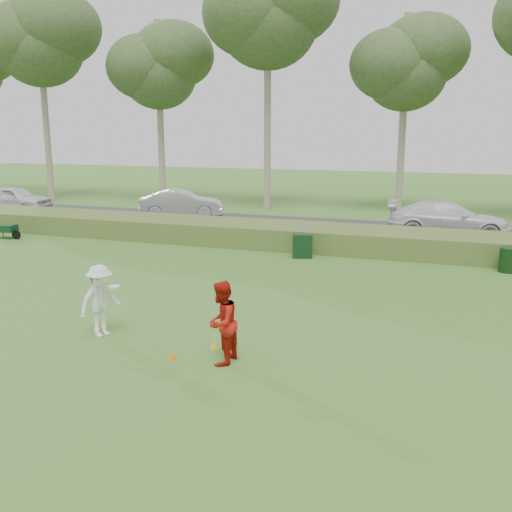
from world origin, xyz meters
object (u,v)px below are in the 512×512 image
at_px(cone_yellow, 214,344).
at_px(utility_cabinet, 302,246).
at_px(car_left, 15,199).
at_px(car_right, 448,219).
at_px(player_red, 221,323).
at_px(trash_bin, 508,260).
at_px(cone_orange, 172,355).
at_px(player_white, 101,301).
at_px(car_mid, 181,204).

relative_size(cone_yellow, utility_cabinet, 0.23).
bearing_deg(utility_cabinet, car_left, 143.29).
xyz_separation_m(cone_yellow, car_right, (4.65, 16.43, 0.75)).
bearing_deg(player_red, car_right, 168.45).
distance_m(utility_cabinet, car_right, 8.35).
bearing_deg(trash_bin, cone_orange, -124.01).
bearing_deg(player_red, cone_yellow, -142.81).
distance_m(cone_yellow, utility_cabinet, 9.98).
bearing_deg(player_red, utility_cabinet, -172.10).
height_order(utility_cabinet, car_left, car_left).
xyz_separation_m(cone_orange, cone_yellow, (0.60, 0.91, 0.00)).
height_order(player_white, car_right, player_white).
distance_m(cone_orange, cone_yellow, 1.09).
distance_m(car_left, car_right, 25.16).
xyz_separation_m(car_left, car_right, (25.16, -0.10, 0.03)).
relative_size(cone_orange, cone_yellow, 0.99).
height_order(utility_cabinet, trash_bin, utility_cabinet).
bearing_deg(utility_cabinet, car_right, 32.60).
bearing_deg(car_mid, car_right, -117.43).
distance_m(player_red, car_left, 27.15).
bearing_deg(cone_yellow, player_red, -54.92).
distance_m(cone_orange, utility_cabinet, 10.86).
height_order(cone_yellow, car_left, car_left).
distance_m(trash_bin, car_right, 6.72).
xyz_separation_m(player_red, trash_bin, (6.33, 10.78, -0.47)).
bearing_deg(car_left, cone_yellow, -135.25).
bearing_deg(car_left, player_red, -135.74).
bearing_deg(car_mid, player_red, -173.22).
height_order(cone_orange, trash_bin, trash_bin).
bearing_deg(car_mid, player_white, 178.70).
xyz_separation_m(player_red, utility_cabinet, (-1.08, 10.64, -0.44)).
height_order(player_white, cone_orange, player_white).
xyz_separation_m(player_red, car_mid, (-10.27, 18.40, -0.07)).
bearing_deg(cone_orange, car_right, 73.16).
xyz_separation_m(player_red, car_right, (4.16, 17.12, -0.05)).
height_order(player_red, car_right, player_red).
relative_size(cone_yellow, car_mid, 0.05).
height_order(trash_bin, car_left, car_left).
relative_size(player_red, utility_cabinet, 1.94).
xyz_separation_m(trash_bin, car_mid, (-16.61, 7.62, 0.39)).
relative_size(car_left, car_mid, 0.96).
bearing_deg(utility_cabinet, cone_orange, -108.47).
distance_m(cone_orange, trash_bin, 13.27).
xyz_separation_m(player_white, trash_bin, (9.74, 10.19, -0.44)).
bearing_deg(car_left, player_white, -139.77).
bearing_deg(cone_orange, car_left, 138.79).
bearing_deg(player_white, car_right, -1.56).
relative_size(cone_yellow, trash_bin, 0.24).
height_order(car_left, car_right, car_right).
distance_m(player_red, cone_yellow, 1.16).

